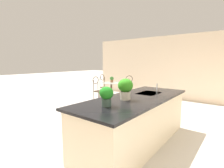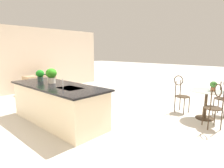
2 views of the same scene
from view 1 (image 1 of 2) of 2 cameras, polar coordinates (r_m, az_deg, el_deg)
name	(u,v)px [view 1 (image 1 of 2)]	position (r m, az deg, el deg)	size (l,w,h in m)	color
ground_plane	(111,128)	(4.23, -0.35, -14.58)	(40.00, 40.00, 0.00)	beige
wall_left_window	(172,67)	(7.73, 19.67, 5.33)	(0.12, 7.80, 2.70)	beige
kitchen_island	(136,120)	(3.39, 8.04, -11.99)	(2.80, 1.06, 0.92)	beige
bistro_table	(111,90)	(6.94, -0.24, -1.94)	(0.80, 0.80, 0.74)	#3D2D1E
chair_near_window	(104,85)	(7.51, -2.87, -0.25)	(0.45, 0.51, 1.04)	#3D2D1E
chair_by_island	(98,89)	(6.47, -4.89, -1.54)	(0.50, 0.42, 1.04)	#3D2D1E
chair_toward_desk	(127,87)	(6.87, 5.06, -1.00)	(0.54, 0.54, 1.04)	#3D2D1E
sink_faucet	(157,89)	(3.65, 14.96, -1.57)	(0.02, 0.02, 0.22)	#B2B5BA
potted_plant_on_table	(112,79)	(7.02, -0.08, 1.71)	(0.17, 0.17, 0.24)	#9E603D
potted_plant_counter_far	(106,95)	(2.56, -1.89, -3.75)	(0.21, 0.21, 0.30)	#385147
potted_plant_counter_near	(125,88)	(2.99, 4.56, -1.24)	(0.27, 0.27, 0.38)	beige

